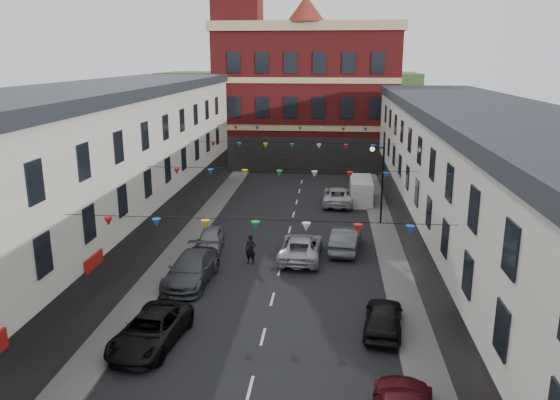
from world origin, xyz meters
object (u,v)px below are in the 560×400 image
(car_left_c, at_px, (151,330))
(moving_car, at_px, (301,247))
(white_van, at_px, (361,191))
(car_right_e, at_px, (346,239))
(car_left_d, at_px, (191,269))
(car_right_f, at_px, (338,196))
(pedestrian, at_px, (251,249))
(street_lamp, at_px, (379,174))
(car_right_d, at_px, (383,317))
(car_left_e, at_px, (210,239))

(car_left_c, xyz_separation_m, moving_car, (6.00, 11.37, 0.05))
(car_left_c, height_order, white_van, white_van)
(car_right_e, bearing_deg, car_left_d, 42.19)
(car_left_c, bearing_deg, car_right_f, 77.86)
(car_left_d, bearing_deg, pedestrian, 49.86)
(car_right_e, bearing_deg, pedestrian, 34.11)
(moving_car, bearing_deg, street_lamp, -122.57)
(car_right_d, distance_m, car_right_f, 22.66)
(car_left_e, xyz_separation_m, car_right_f, (8.53, 12.27, 0.08))
(street_lamp, xyz_separation_m, car_right_d, (-1.05, -17.00, -3.18))
(car_right_d, relative_size, car_right_e, 0.87)
(car_right_e, bearing_deg, car_left_c, 63.55)
(car_right_e, bearing_deg, car_left_e, 11.24)
(white_van, bearing_deg, car_right_f, -157.50)
(car_left_e, bearing_deg, car_left_c, -95.52)
(car_left_e, relative_size, car_right_e, 0.82)
(car_right_d, bearing_deg, moving_car, -57.62)
(car_right_d, relative_size, car_right_f, 0.78)
(car_left_e, distance_m, white_van, 16.80)
(car_left_c, xyz_separation_m, pedestrian, (2.97, 10.14, 0.22))
(car_left_d, bearing_deg, car_left_c, -87.51)
(white_van, relative_size, pedestrian, 2.55)
(car_left_d, height_order, white_van, white_van)
(car_left_c, bearing_deg, pedestrian, 80.34)
(car_right_e, height_order, white_van, white_van)
(car_left_c, bearing_deg, car_left_d, 96.27)
(white_van, distance_m, pedestrian, 17.17)
(car_left_e, bearing_deg, car_right_f, 49.27)
(car_left_c, relative_size, moving_car, 0.94)
(street_lamp, height_order, moving_car, street_lamp)
(car_right_d, height_order, moving_car, moving_car)
(car_right_e, relative_size, car_right_f, 0.89)
(car_left_e, relative_size, moving_car, 0.73)
(street_lamp, relative_size, car_right_f, 1.10)
(street_lamp, bearing_deg, car_left_d, -132.96)
(moving_car, distance_m, white_van, 14.91)
(car_left_e, bearing_deg, street_lamp, 24.30)
(car_right_f, height_order, moving_car, moving_car)
(car_left_e, xyz_separation_m, pedestrian, (3.06, -2.37, 0.26))
(car_right_f, distance_m, pedestrian, 15.63)
(car_right_d, relative_size, pedestrian, 2.26)
(car_right_d, xyz_separation_m, moving_car, (-4.34, 9.18, 0.04))
(street_lamp, relative_size, pedestrian, 3.19)
(car_left_d, xyz_separation_m, car_right_e, (8.81, 6.05, -0.00))
(car_left_e, distance_m, car_right_e, 8.96)
(street_lamp, height_order, car_right_f, street_lamp)
(car_left_c, height_order, car_right_d, car_right_d)
(car_left_c, height_order, pedestrian, pedestrian)
(car_left_e, bearing_deg, car_right_e, -2.35)
(car_left_d, distance_m, pedestrian, 4.28)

